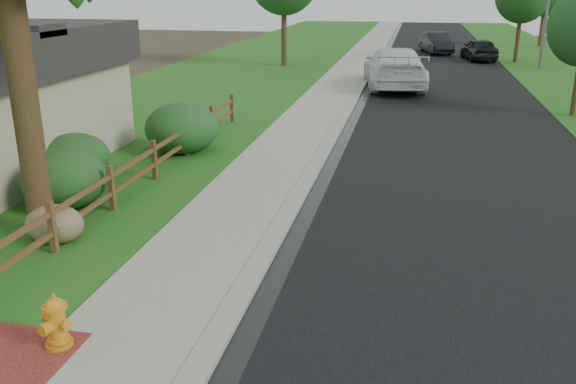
% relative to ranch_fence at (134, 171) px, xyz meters
% --- Properties ---
extents(ground, '(120.00, 120.00, 0.00)m').
position_rel_ranch_fence_xyz_m(ground, '(3.60, -6.40, -0.62)').
color(ground, '#36301D').
extents(road, '(8.00, 90.00, 0.02)m').
position_rel_ranch_fence_xyz_m(road, '(8.20, 28.60, -0.61)').
color(road, black).
rests_on(road, ground).
extents(curb, '(0.40, 90.00, 0.12)m').
position_rel_ranch_fence_xyz_m(curb, '(4.00, 28.60, -0.56)').
color(curb, gray).
rests_on(curb, ground).
extents(wet_gutter, '(0.50, 90.00, 0.00)m').
position_rel_ranch_fence_xyz_m(wet_gutter, '(4.35, 28.60, -0.60)').
color(wet_gutter, black).
rests_on(wet_gutter, road).
extents(sidewalk, '(2.20, 90.00, 0.10)m').
position_rel_ranch_fence_xyz_m(sidewalk, '(2.70, 28.60, -0.57)').
color(sidewalk, gray).
rests_on(sidewalk, ground).
extents(grass_strip, '(1.60, 90.00, 0.06)m').
position_rel_ranch_fence_xyz_m(grass_strip, '(0.80, 28.60, -0.59)').
color(grass_strip, '#1E5618').
rests_on(grass_strip, ground).
extents(lawn_near, '(9.00, 90.00, 0.04)m').
position_rel_ranch_fence_xyz_m(lawn_near, '(-4.40, 28.60, -0.60)').
color(lawn_near, '#1E5618').
rests_on(lawn_near, ground).
extents(verge_far, '(6.00, 90.00, 0.04)m').
position_rel_ranch_fence_xyz_m(verge_far, '(15.10, 28.60, -0.60)').
color(verge_far, '#1E5618').
rests_on(verge_far, ground).
extents(ranch_fence, '(0.12, 16.92, 1.10)m').
position_rel_ranch_fence_xyz_m(ranch_fence, '(0.00, 0.00, 0.00)').
color(ranch_fence, '#4A2818').
rests_on(ranch_fence, ground).
extents(fire_hydrant, '(0.54, 0.44, 0.82)m').
position_rel_ranch_fence_xyz_m(fire_hydrant, '(1.90, -6.59, -0.14)').
color(fire_hydrant, orange).
rests_on(fire_hydrant, sidewalk).
extents(white_suv, '(3.70, 7.17, 1.99)m').
position_rel_ranch_fence_xyz_m(white_suv, '(5.60, 17.90, 0.40)').
color(white_suv, silver).
rests_on(white_suv, road).
extents(dark_car_mid, '(2.43, 4.62, 1.50)m').
position_rel_ranch_fence_xyz_m(dark_car_mid, '(10.80, 30.68, 0.15)').
color(dark_car_mid, black).
rests_on(dark_car_mid, road).
extents(dark_car_far, '(2.63, 4.83, 1.51)m').
position_rel_ranch_fence_xyz_m(dark_car_far, '(8.04, 34.73, 0.16)').
color(dark_car_far, black).
rests_on(dark_car_far, road).
extents(boulder, '(1.34, 1.10, 0.80)m').
position_rel_ranch_fence_xyz_m(boulder, '(-0.30, -3.07, -0.22)').
color(boulder, brown).
rests_on(boulder, ground).
extents(shrub_b, '(2.30, 2.30, 1.28)m').
position_rel_ranch_fence_xyz_m(shrub_b, '(-2.04, 0.77, 0.02)').
color(shrub_b, '#184320').
rests_on(shrub_b, ground).
extents(shrub_c, '(2.28, 2.28, 1.41)m').
position_rel_ranch_fence_xyz_m(shrub_c, '(-1.18, -1.15, 0.09)').
color(shrub_c, '#184320').
rests_on(shrub_c, ground).
extents(shrub_d, '(2.69, 2.69, 1.54)m').
position_rel_ranch_fence_xyz_m(shrub_d, '(-0.30, 4.04, 0.15)').
color(shrub_d, '#184320').
rests_on(shrub_d, ground).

